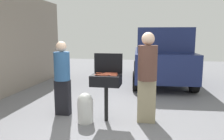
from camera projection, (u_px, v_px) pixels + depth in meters
ground_plane at (104, 123)px, 4.49m from camera, size 24.00×24.00×0.00m
bbq_grill at (106, 82)px, 4.49m from camera, size 0.60×0.44×0.98m
grill_lid_open at (108, 63)px, 4.65m from camera, size 0.60×0.05×0.42m
hot_dog_0 at (104, 75)px, 4.34m from camera, size 0.13×0.04×0.03m
hot_dog_1 at (104, 74)px, 4.44m from camera, size 0.13×0.03×0.03m
hot_dog_2 at (108, 73)px, 4.60m from camera, size 0.13×0.04×0.03m
hot_dog_3 at (113, 75)px, 4.34m from camera, size 0.13×0.03×0.03m
hot_dog_4 at (112, 74)px, 4.44m from camera, size 0.13×0.04×0.03m
hot_dog_5 at (113, 76)px, 4.30m from camera, size 0.13×0.03×0.03m
hot_dog_6 at (106, 74)px, 4.53m from camera, size 0.13×0.03×0.03m
hot_dog_7 at (101, 75)px, 4.40m from camera, size 0.13×0.03×0.03m
hot_dog_8 at (108, 74)px, 4.49m from camera, size 0.13×0.03×0.03m
hot_dog_9 at (98, 75)px, 4.38m from camera, size 0.13×0.04×0.03m
hot_dog_10 at (114, 73)px, 4.56m from camera, size 0.13×0.04×0.03m
hot_dog_11 at (108, 75)px, 4.39m from camera, size 0.13×0.03×0.03m
hot_dog_12 at (114, 75)px, 4.40m from camera, size 0.13×0.04×0.03m
hot_dog_13 at (99, 73)px, 4.58m from camera, size 0.13×0.04×0.03m
propane_tank at (85, 107)px, 4.49m from camera, size 0.32×0.32×0.62m
person_left at (62, 76)px, 4.86m from camera, size 0.35×0.35×1.64m
person_right at (147, 74)px, 4.42m from camera, size 0.38×0.38×1.83m
parked_minivan at (161, 55)px, 8.33m from camera, size 2.30×4.53×2.02m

